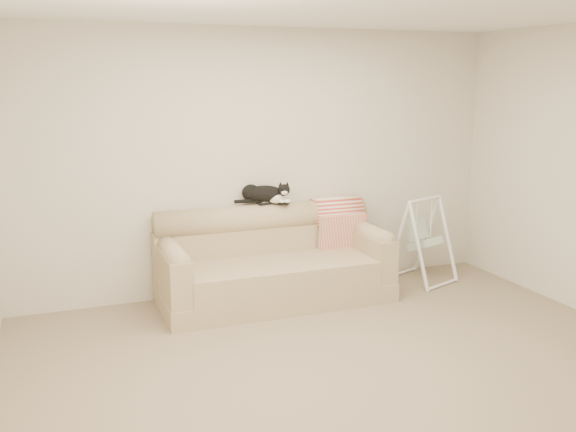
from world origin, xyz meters
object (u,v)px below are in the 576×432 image
object	(u,v)px
sofa	(273,264)
baby_swing	(422,239)
remote_b	(281,203)
tuxedo_cat	(264,194)
remote_a	(267,203)

from	to	relation	value
sofa	baby_swing	xyz separation A→B (m)	(1.68, -0.01, 0.10)
baby_swing	sofa	bearing A→B (deg)	179.72
sofa	remote_b	size ratio (longest dim) A/B	13.25
tuxedo_cat	remote_b	bearing A→B (deg)	-22.20
sofa	remote_b	distance (m)	0.61
remote_a	baby_swing	bearing A→B (deg)	-8.73
sofa	tuxedo_cat	world-z (taller)	tuxedo_cat
remote_a	baby_swing	distance (m)	1.73
remote_b	baby_swing	bearing A→B (deg)	-7.89
remote_b	baby_swing	xyz separation A→B (m)	(1.52, -0.21, -0.46)
sofa	remote_b	xyz separation A→B (m)	(0.16, 0.20, 0.56)
sofa	remote_a	world-z (taller)	remote_a
sofa	remote_b	bearing A→B (deg)	51.02
remote_a	tuxedo_cat	bearing A→B (deg)	132.68
remote_b	baby_swing	size ratio (longest dim) A/B	0.18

